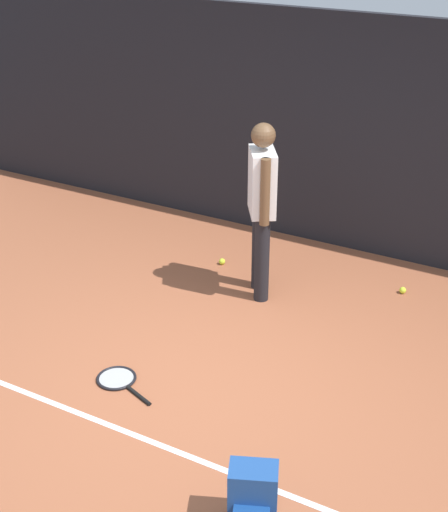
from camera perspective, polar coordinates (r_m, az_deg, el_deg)
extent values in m
plane|color=#9E5638|center=(5.96, -1.88, -10.15)|extent=(12.00, 12.00, 0.00)
cube|color=black|center=(7.85, 9.31, 9.10)|extent=(10.00, 0.10, 2.47)
cube|color=white|center=(5.50, -5.71, -13.95)|extent=(9.00, 0.05, 0.00)
cylinder|color=black|center=(7.15, 2.71, 0.61)|extent=(0.14, 0.14, 0.85)
cylinder|color=black|center=(6.94, 2.93, -0.26)|extent=(0.14, 0.14, 0.85)
cube|color=white|center=(6.75, 2.95, 5.69)|extent=(0.40, 0.46, 0.60)
sphere|color=brown|center=(6.61, 3.04, 9.24)|extent=(0.22, 0.22, 0.22)
cylinder|color=brown|center=(6.96, 2.74, 6.26)|extent=(0.09, 0.09, 0.62)
cylinder|color=brown|center=(6.55, 3.17, 4.91)|extent=(0.09, 0.09, 0.62)
cylinder|color=black|center=(5.91, -6.59, -10.58)|extent=(0.29, 0.13, 0.03)
torus|color=black|center=(6.11, -8.26, -9.26)|extent=(0.41, 0.41, 0.02)
cylinder|color=#B2B2B2|center=(6.11, -8.26, -9.26)|extent=(0.35, 0.35, 0.00)
cube|color=#1E478C|center=(4.78, 2.24, -17.92)|extent=(0.35, 0.30, 0.44)
sphere|color=#CCE033|center=(7.42, 13.56, -2.57)|extent=(0.07, 0.07, 0.07)
sphere|color=#CCE033|center=(7.75, -0.15, -0.42)|extent=(0.07, 0.07, 0.07)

